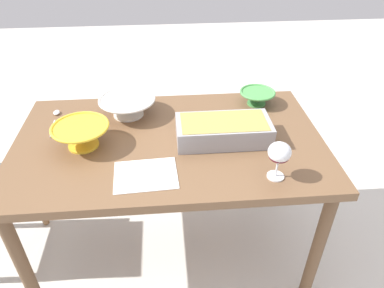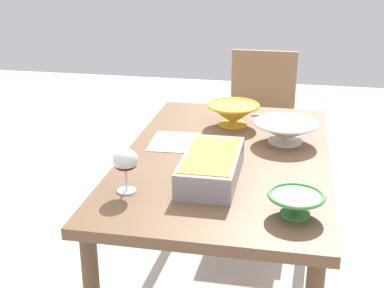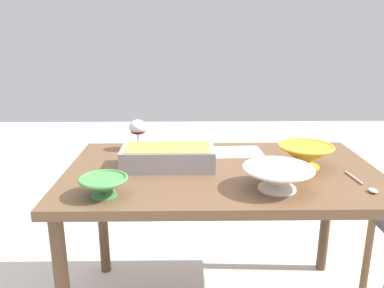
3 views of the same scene
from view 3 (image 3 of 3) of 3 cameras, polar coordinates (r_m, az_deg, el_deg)
dining_table at (r=1.69m, az=4.38°, el=-6.16°), size 1.33×0.79×0.73m
wine_glass at (r=1.91m, az=-7.99°, el=2.23°), size 0.08×0.08×0.15m
casserole_dish at (r=1.66m, az=-3.56°, el=-1.82°), size 0.40×0.19×0.09m
mixing_bowl at (r=1.73m, az=16.33°, el=-1.56°), size 0.24×0.24×0.10m
small_bowl at (r=1.42m, az=-12.88°, el=-5.93°), size 0.18×0.18×0.07m
serving_bowl at (r=1.47m, az=12.49°, el=-4.72°), size 0.27×0.27×0.09m
serving_spoon at (r=1.60m, az=24.29°, el=-5.66°), size 0.04×0.23×0.01m
napkin at (r=1.89m, az=6.69°, el=-1.17°), size 0.25×0.20×0.00m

